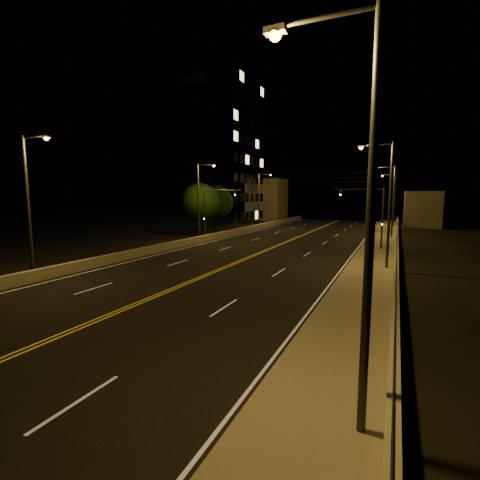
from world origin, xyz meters
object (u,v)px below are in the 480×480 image
at_px(streetlight_1, 386,198).
at_px(tree_0, 200,203).
at_px(streetlight_2, 391,197).
at_px(building_tower, 193,154).
at_px(streetlight_3, 393,197).
at_px(tree_1, 216,203).
at_px(traffic_signal_left, 211,209).
at_px(streetlight_4, 30,199).
at_px(streetlight_5, 200,197).
at_px(traffic_signal_right, 373,211).
at_px(streetlight_0, 358,204).
at_px(streetlight_6, 260,197).

distance_m(streetlight_1, tree_0, 28.34).
bearing_deg(streetlight_2, building_tower, 165.41).
xyz_separation_m(streetlight_3, tree_1, (-25.54, -19.00, -0.88)).
height_order(traffic_signal_left, tree_1, tree_1).
relative_size(streetlight_4, tree_0, 1.28).
xyz_separation_m(streetlight_4, traffic_signal_left, (1.09, 22.74, -1.40)).
distance_m(streetlight_3, streetlight_5, 37.47).
height_order(streetlight_3, tree_1, streetlight_3).
xyz_separation_m(streetlight_1, tree_1, (-25.54, 20.90, -0.88)).
distance_m(streetlight_1, building_tower, 48.52).
relative_size(traffic_signal_right, tree_1, 0.89).
xyz_separation_m(streetlight_3, traffic_signal_right, (-1.49, -29.88, -1.40)).
distance_m(streetlight_2, building_tower, 38.23).
xyz_separation_m(streetlight_0, tree_1, (-25.54, 41.11, -0.88)).
distance_m(streetlight_5, building_tower, 27.80).
distance_m(streetlight_0, traffic_signal_right, 30.31).
height_order(streetlight_0, traffic_signal_left, streetlight_0).
distance_m(streetlight_2, traffic_signal_left, 23.63).
relative_size(streetlight_0, tree_1, 1.30).
xyz_separation_m(traffic_signal_left, building_tower, (-15.73, 21.29, 9.69)).
height_order(streetlight_1, traffic_signal_left, streetlight_1).
xyz_separation_m(streetlight_3, streetlight_4, (-21.47, -52.62, 0.00)).
bearing_deg(streetlight_0, streetlight_4, 160.75).
bearing_deg(streetlight_5, streetlight_1, -23.18).
relative_size(streetlight_0, streetlight_5, 1.00).
bearing_deg(traffic_signal_right, streetlight_3, 87.15).
height_order(streetlight_6, tree_0, streetlight_6).
bearing_deg(streetlight_6, streetlight_4, -90.00).
xyz_separation_m(streetlight_4, streetlight_6, (0.00, 42.46, 0.00)).
relative_size(streetlight_4, tree_1, 1.30).
bearing_deg(streetlight_0, streetlight_5, 126.13).
xyz_separation_m(streetlight_2, traffic_signal_left, (-20.38, -11.89, -1.40)).
bearing_deg(streetlight_4, streetlight_0, -19.25).
xyz_separation_m(streetlight_2, tree_1, (-25.54, -1.01, -0.88)).
xyz_separation_m(streetlight_1, streetlight_5, (-21.47, 9.19, 0.00)).
height_order(traffic_signal_right, tree_0, tree_0).
height_order(streetlight_4, tree_1, streetlight_4).
relative_size(streetlight_5, tree_1, 1.30).
relative_size(streetlight_2, streetlight_6, 1.00).
bearing_deg(traffic_signal_right, tree_1, 155.68).
relative_size(streetlight_3, streetlight_5, 1.00).
distance_m(streetlight_6, building_tower, 16.91).
bearing_deg(tree_1, streetlight_5, -70.80).
height_order(building_tower, tree_1, building_tower).
distance_m(building_tower, tree_0, 22.59).
height_order(streetlight_3, tree_0, streetlight_3).
distance_m(streetlight_6, traffic_signal_right, 28.11).
relative_size(streetlight_1, building_tower, 0.33).
xyz_separation_m(streetlight_2, streetlight_6, (-21.47, 7.83, 0.00)).
bearing_deg(streetlight_0, traffic_signal_right, 92.81).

